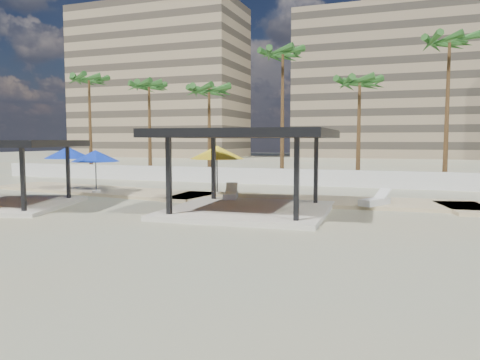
# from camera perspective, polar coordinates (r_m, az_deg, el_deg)

# --- Properties ---
(ground) EXTENTS (200.00, 200.00, 0.00)m
(ground) POSITION_cam_1_polar(r_m,az_deg,el_deg) (18.97, -0.84, -5.16)
(ground) COLOR tan
(ground) RESTS_ON ground
(promenade) EXTENTS (44.45, 7.97, 0.24)m
(promenade) POSITION_cam_1_polar(r_m,az_deg,el_deg) (25.75, 9.45, -2.43)
(promenade) COLOR #C6B284
(promenade) RESTS_ON ground
(boundary_wall) EXTENTS (56.00, 0.30, 1.20)m
(boundary_wall) POSITION_cam_1_polar(r_m,az_deg,el_deg) (34.21, 8.74, 0.29)
(boundary_wall) COLOR silver
(boundary_wall) RESTS_ON ground
(building_west) EXTENTS (34.00, 16.00, 32.40)m
(building_west) POSITION_cam_1_polar(r_m,az_deg,el_deg) (99.06, -9.78, 11.74)
(building_west) COLOR #937F60
(building_west) RESTS_ON ground
(building_mid) EXTENTS (38.00, 16.00, 30.40)m
(building_mid) POSITION_cam_1_polar(r_m,az_deg,el_deg) (96.12, 18.66, 11.17)
(building_mid) COLOR #847259
(building_mid) RESTS_ON ground
(pavilion_central) EXTENTS (7.82, 7.82, 3.78)m
(pavilion_central) POSITION_cam_1_polar(r_m,az_deg,el_deg) (21.22, 1.05, 2.04)
(pavilion_central) COLOR beige
(pavilion_central) RESTS_ON ground
(pavilion_west) EXTENTS (8.12, 8.12, 3.31)m
(pavilion_west) POSITION_cam_1_polar(r_m,az_deg,el_deg) (25.79, -27.14, 1.38)
(pavilion_west) COLOR beige
(pavilion_west) RESTS_ON ground
(umbrella_a) EXTENTS (3.99, 3.99, 2.71)m
(umbrella_a) POSITION_cam_1_polar(r_m,az_deg,el_deg) (31.73, -20.23, 3.14)
(umbrella_a) COLOR beige
(umbrella_a) RESTS_ON promenade
(umbrella_b) EXTENTS (4.15, 4.15, 2.80)m
(umbrella_b) POSITION_cam_1_polar(r_m,az_deg,el_deg) (26.99, -2.82, 3.35)
(umbrella_b) COLOR beige
(umbrella_b) RESTS_ON promenade
(umbrella_f) EXTENTS (3.09, 3.09, 2.53)m
(umbrella_f) POSITION_cam_1_polar(r_m,az_deg,el_deg) (29.21, -17.21, 2.80)
(umbrella_f) COLOR beige
(umbrella_f) RESTS_ON promenade
(lounger_a) EXTENTS (1.22, 2.16, 0.78)m
(lounger_a) POSITION_cam_1_polar(r_m,az_deg,el_deg) (25.15, -1.14, -1.83)
(lounger_a) COLOR silver
(lounger_a) RESTS_ON promenade
(lounger_b) EXTENTS (1.47, 2.03, 0.74)m
(lounger_b) POSITION_cam_1_polar(r_m,az_deg,el_deg) (23.53, 16.15, -2.51)
(lounger_b) COLOR silver
(lounger_b) RESTS_ON promenade
(palm_a) EXTENTS (3.00, 3.00, 9.65)m
(palm_a) POSITION_cam_1_polar(r_m,az_deg,el_deg) (45.49, -17.94, 11.15)
(palm_a) COLOR brown
(palm_a) RESTS_ON ground
(palm_b) EXTENTS (3.00, 3.00, 8.88)m
(palm_b) POSITION_cam_1_polar(r_m,az_deg,el_deg) (42.37, -11.04, 10.79)
(palm_b) COLOR brown
(palm_b) RESTS_ON ground
(palm_c) EXTENTS (3.00, 3.00, 8.20)m
(palm_c) POSITION_cam_1_polar(r_m,az_deg,el_deg) (39.03, -3.79, 10.45)
(palm_c) COLOR brown
(palm_c) RESTS_ON ground
(palm_d) EXTENTS (3.00, 3.00, 10.96)m
(palm_d) POSITION_cam_1_polar(r_m,az_deg,el_deg) (38.15, 5.24, 14.48)
(palm_d) COLOR brown
(palm_d) RESTS_ON ground
(palm_e) EXTENTS (3.00, 3.00, 8.41)m
(palm_e) POSITION_cam_1_polar(r_m,az_deg,el_deg) (36.26, 14.38, 11.04)
(palm_e) COLOR brown
(palm_e) RESTS_ON ground
(palm_f) EXTENTS (3.00, 3.00, 10.99)m
(palm_f) POSITION_cam_1_polar(r_m,az_deg,el_deg) (36.69, 24.17, 14.52)
(palm_f) COLOR brown
(palm_f) RESTS_ON ground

